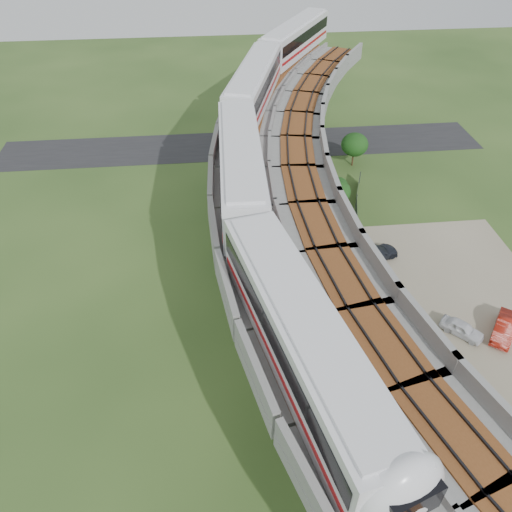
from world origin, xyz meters
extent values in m
plane|color=#2C471C|center=(0.00, 0.00, 0.00)|extent=(160.00, 160.00, 0.00)
cube|color=gray|center=(14.00, -2.00, 0.02)|extent=(18.00, 26.00, 0.04)
cube|color=#232326|center=(0.00, 30.00, 0.01)|extent=(60.00, 8.00, 0.03)
cube|color=#99968E|center=(9.12, 31.80, 4.20)|extent=(2.86, 2.93, 8.40)
cube|color=#99968E|center=(9.12, 31.80, 9.00)|extent=(7.21, 5.74, 1.20)
cube|color=#99968E|center=(0.91, 10.42, 4.20)|extent=(2.35, 2.51, 8.40)
cube|color=#99968E|center=(0.91, 10.42, 9.00)|extent=(7.31, 3.58, 1.20)
cube|color=#99968E|center=(0.91, -10.42, 4.20)|extent=(2.35, 2.51, 8.40)
cube|color=#99968E|center=(0.91, -10.42, 9.00)|extent=(7.31, 3.58, 1.20)
cube|color=gray|center=(6.19, 26.54, 10.00)|extent=(16.42, 20.91, 0.80)
cube|color=gray|center=(2.33, 28.44, 10.90)|extent=(8.66, 17.08, 1.00)
cube|color=gray|center=(10.04, 24.64, 10.90)|extent=(8.66, 17.08, 1.00)
cube|color=brown|center=(4.21, 27.51, 10.46)|extent=(10.68, 18.08, 0.12)
cube|color=black|center=(4.21, 27.51, 10.58)|extent=(9.69, 17.59, 0.12)
cube|color=brown|center=(8.16, 25.56, 10.46)|extent=(10.68, 18.08, 0.12)
cube|color=black|center=(8.16, 25.56, 10.58)|extent=(9.69, 17.59, 0.12)
cube|color=gray|center=(0.70, 9.13, 10.00)|extent=(11.77, 20.03, 0.80)
cube|color=gray|center=(-3.55, 9.78, 10.90)|extent=(3.22, 18.71, 1.00)
cube|color=gray|center=(4.95, 8.47, 10.90)|extent=(3.22, 18.71, 1.00)
cube|color=brown|center=(-1.48, 9.46, 10.46)|extent=(5.44, 19.05, 0.12)
cube|color=black|center=(-1.48, 9.46, 10.58)|extent=(4.35, 18.88, 0.12)
cube|color=brown|center=(2.87, 8.79, 10.46)|extent=(5.44, 19.05, 0.12)
cube|color=black|center=(2.87, 8.79, 10.58)|extent=(4.35, 18.88, 0.12)
cube|color=gray|center=(0.70, -9.13, 10.00)|extent=(11.77, 20.03, 0.80)
cube|color=gray|center=(-3.55, -9.78, 10.90)|extent=(3.22, 18.71, 1.00)
cube|color=gray|center=(4.95, -8.47, 10.90)|extent=(3.22, 18.71, 1.00)
cube|color=brown|center=(-1.48, -9.46, 10.46)|extent=(5.44, 19.05, 0.12)
cube|color=black|center=(-1.48, -9.46, 10.58)|extent=(4.35, 18.88, 0.12)
cube|color=brown|center=(2.87, -8.79, 10.46)|extent=(5.44, 19.05, 0.12)
cube|color=black|center=(2.87, -8.79, 10.58)|extent=(4.35, 18.88, 0.12)
cube|color=silver|center=(-0.71, -13.52, 12.24)|extent=(5.90, 15.23, 3.20)
cube|color=silver|center=(-0.71, -13.52, 13.94)|extent=(5.21, 14.38, 0.22)
cube|color=black|center=(-0.71, -13.52, 12.69)|extent=(5.82, 14.66, 1.15)
cube|color=#A41012|center=(-0.71, -13.52, 11.49)|extent=(5.82, 14.66, 0.30)
cube|color=black|center=(-0.71, -13.52, 10.78)|extent=(4.63, 12.86, 0.28)
cube|color=silver|center=(-2.17, 1.97, 12.24)|extent=(3.17, 15.08, 3.20)
cube|color=silver|center=(-2.17, 1.97, 13.94)|extent=(2.61, 14.31, 0.22)
cube|color=black|center=(-2.17, 1.97, 12.69)|extent=(3.21, 14.48, 1.15)
cube|color=#A41012|center=(-2.17, 1.97, 11.49)|extent=(3.21, 14.48, 0.30)
cube|color=black|center=(-2.17, 1.97, 10.78)|extent=(2.30, 12.80, 0.28)
cube|color=silver|center=(0.27, 17.34, 12.24)|extent=(6.77, 15.16, 3.20)
cube|color=silver|center=(0.27, 17.34, 13.94)|extent=(6.05, 14.29, 0.22)
cube|color=black|center=(0.27, 17.34, 12.69)|extent=(6.66, 14.60, 1.15)
cube|color=#A41012|center=(0.27, 17.34, 11.49)|extent=(6.66, 14.60, 0.30)
cube|color=black|center=(0.27, 17.34, 10.78)|extent=(5.38, 12.77, 0.28)
cube|color=silver|center=(6.44, 31.62, 12.24)|extent=(9.95, 14.29, 3.20)
cube|color=silver|center=(6.44, 31.62, 13.94)|extent=(9.10, 13.37, 0.22)
cube|color=black|center=(6.44, 31.62, 12.69)|extent=(9.70, 13.80, 1.15)
cube|color=#A41012|center=(6.44, 31.62, 11.49)|extent=(9.70, 13.80, 0.30)
cube|color=black|center=(6.44, 31.62, 10.78)|extent=(8.12, 11.95, 0.28)
ellipsoid|color=silver|center=(1.27, -20.50, 12.39)|extent=(3.74, 2.81, 3.64)
cylinder|color=#2D382D|center=(12.25, 19.29, 0.75)|extent=(0.08, 0.08, 1.50)
cube|color=#2D382D|center=(11.38, 16.98, 0.75)|extent=(1.69, 4.77, 1.40)
cylinder|color=#2D382D|center=(10.62, 14.63, 0.75)|extent=(0.08, 0.08, 1.50)
cube|color=#2D382D|center=(9.98, 12.24, 0.75)|extent=(1.23, 4.91, 1.40)
cylinder|color=#2D382D|center=(9.45, 9.83, 0.75)|extent=(0.08, 0.08, 1.50)
cube|color=#2D382D|center=(9.03, 7.39, 0.75)|extent=(0.75, 4.99, 1.40)
cylinder|color=#2D382D|center=(8.74, 4.94, 0.75)|extent=(0.08, 0.08, 1.50)
cube|color=#2D382D|center=(8.56, 2.47, 0.75)|extent=(0.27, 5.04, 1.40)
cylinder|color=#2D382D|center=(8.50, 0.00, 0.75)|extent=(0.08, 0.08, 1.50)
cube|color=#2D382D|center=(8.56, -2.47, 0.75)|extent=(0.27, 5.04, 1.40)
cylinder|color=#2D382D|center=(8.74, -4.94, 0.75)|extent=(0.08, 0.08, 1.50)
cube|color=#2D382D|center=(9.03, -7.39, 0.75)|extent=(0.75, 4.99, 1.40)
cylinder|color=#2D382D|center=(9.45, -9.83, 0.75)|extent=(0.08, 0.08, 1.50)
cube|color=#2D382D|center=(9.98, -12.24, 0.75)|extent=(1.23, 4.91, 1.40)
cylinder|color=#2D382D|center=(10.62, -14.63, 0.75)|extent=(0.08, 0.08, 1.50)
cylinder|color=#382314|center=(12.49, 23.47, 0.87)|extent=(0.18, 0.18, 1.74)
ellipsoid|color=#173210|center=(12.49, 23.47, 2.67)|extent=(3.11, 3.11, 2.64)
cylinder|color=#382314|center=(8.90, 15.91, 0.71)|extent=(0.18, 0.18, 1.43)
ellipsoid|color=#173210|center=(8.90, 15.91, 1.99)|extent=(1.86, 1.86, 1.58)
cylinder|color=#382314|center=(8.21, 13.90, 0.81)|extent=(0.18, 0.18, 1.62)
ellipsoid|color=#173210|center=(8.21, 13.90, 2.45)|extent=(2.77, 2.77, 2.35)
cylinder|color=#382314|center=(6.68, 7.89, 0.86)|extent=(0.18, 0.18, 1.72)
ellipsoid|color=#173210|center=(6.68, 7.89, 2.28)|extent=(1.85, 1.85, 1.57)
cylinder|color=#382314|center=(6.46, 2.99, 0.72)|extent=(0.18, 0.18, 1.43)
ellipsoid|color=#173210|center=(6.46, 2.99, 2.07)|extent=(2.13, 2.13, 1.81)
cylinder|color=#382314|center=(7.25, -4.04, 0.56)|extent=(0.18, 0.18, 1.12)
ellipsoid|color=#173210|center=(7.25, -4.04, 1.85)|extent=(2.42, 2.42, 2.06)
cylinder|color=#382314|center=(6.72, -8.58, 0.90)|extent=(0.18, 0.18, 1.80)
ellipsoid|color=#173210|center=(6.72, -8.58, 2.65)|extent=(2.85, 2.85, 2.42)
cylinder|color=#382314|center=(8.46, -15.28, 0.89)|extent=(0.18, 0.18, 1.78)
ellipsoid|color=#173210|center=(8.46, -15.28, 2.70)|extent=(3.06, 3.06, 2.60)
imported|color=silver|center=(14.04, -3.56, 0.60)|extent=(3.20, 3.27, 1.11)
imported|color=#9D1A0E|center=(17.22, -3.91, 0.70)|extent=(3.54, 4.04, 1.32)
imported|color=black|center=(10.20, 6.04, 0.66)|extent=(4.62, 3.10, 1.24)
camera|label=1|loc=(-4.18, -27.86, 28.57)|focal=35.00mm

